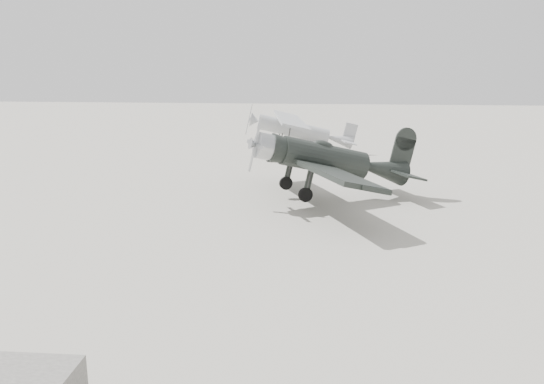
{
  "coord_description": "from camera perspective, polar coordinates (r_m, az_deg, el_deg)",
  "views": [
    {
      "loc": [
        2.39,
        -16.23,
        6.1
      ],
      "look_at": [
        0.06,
        3.41,
        1.5
      ],
      "focal_mm": 35.0,
      "sensor_mm": 36.0,
      "label": 1
    }
  ],
  "objects": [
    {
      "name": "ground",
      "position": [
        17.5,
        -1.51,
        -7.31
      ],
      "size": [
        160.0,
        160.0,
        0.0
      ],
      "primitive_type": "plane",
      "color": "#A49D91",
      "rests_on": "ground"
    },
    {
      "name": "lowwing_monoplane",
      "position": [
        24.8,
        6.36,
        3.4
      ],
      "size": [
        8.72,
        11.15,
        3.7
      ],
      "rotation": [
        0.0,
        0.24,
        0.43
      ],
      "color": "black",
      "rests_on": "ground"
    },
    {
      "name": "highwing_monoplane",
      "position": [
        38.96,
        2.8,
        7.01
      ],
      "size": [
        8.01,
        11.23,
        3.17
      ],
      "rotation": [
        0.0,
        0.23,
        0.16
      ],
      "color": "#A6A7AB",
      "rests_on": "ground"
    }
  ]
}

